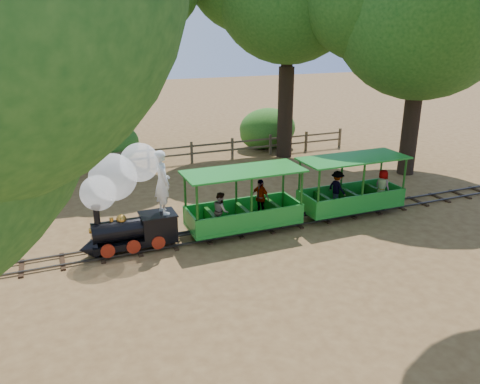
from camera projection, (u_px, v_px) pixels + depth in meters
name	position (u px, v px, depth m)	size (l,w,h in m)	color
ground	(237.00, 233.00, 14.22)	(90.00, 90.00, 0.00)	olive
track	(237.00, 231.00, 14.20)	(22.00, 1.00, 0.10)	#3F3D3A
locomotive	(125.00, 192.00, 12.55)	(2.68, 1.26, 3.07)	black
carriage_front	(243.00, 209.00, 14.03)	(3.57, 1.46, 1.85)	#1D8626
carriage_rear	(352.00, 192.00, 15.44)	(3.57, 1.46, 1.85)	#1D8626
fence	(170.00, 153.00, 21.01)	(18.10, 0.10, 1.00)	brown
shrub_west	(26.00, 154.00, 19.94)	(2.30, 1.77, 1.59)	#2D6B1E
shrub_mid_w	(108.00, 143.00, 21.11)	(2.79, 2.14, 1.93)	#2D6B1E
shrub_mid_e	(261.00, 134.00, 23.92)	(2.25, 1.73, 1.56)	#2D6B1E
shrub_east	(268.00, 128.00, 23.96)	(2.98, 2.29, 2.06)	#2D6B1E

